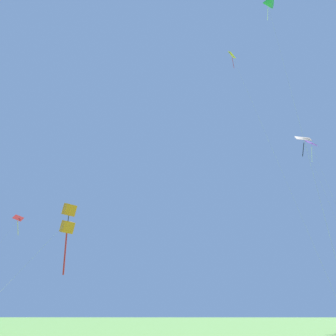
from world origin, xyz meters
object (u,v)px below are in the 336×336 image
(kite_green_small, at_px, (267,3))
(kite_red_high, at_px, (15,224))
(kite_black_large, at_px, (305,144))
(kite_orange_box, at_px, (68,220))
(kite_yellow_diamond, at_px, (239,71))
(kite_purple_streamer, at_px, (312,149))

(kite_green_small, bearing_deg, kite_red_high, 152.41)
(kite_black_large, bearing_deg, kite_red_high, 177.63)
(kite_green_small, relative_size, kite_black_large, 1.35)
(kite_green_small, xyz_separation_m, kite_orange_box, (-16.10, -1.73, -21.41))
(kite_orange_box, distance_m, kite_yellow_diamond, 21.74)
(kite_red_high, height_order, kite_orange_box, kite_red_high)
(kite_green_small, relative_size, kite_yellow_diamond, 1.09)
(kite_red_high, distance_m, kite_yellow_diamond, 30.55)
(kite_orange_box, relative_size, kite_black_large, 0.38)
(kite_red_high, relative_size, kite_yellow_diamond, 0.47)
(kite_yellow_diamond, bearing_deg, kite_orange_box, -158.74)
(kite_red_high, bearing_deg, kite_orange_box, -53.59)
(kite_black_large, relative_size, kite_yellow_diamond, 0.81)
(kite_orange_box, distance_m, kite_purple_streamer, 38.14)
(kite_green_small, distance_m, kite_yellow_diamond, 6.77)
(kite_orange_box, height_order, kite_black_large, kite_black_large)
(kite_purple_streamer, xyz_separation_m, kite_black_large, (-3.91, -7.33, -2.88))
(kite_red_high, bearing_deg, kite_purple_streamer, 8.68)
(kite_green_small, bearing_deg, kite_yellow_diamond, 127.06)
(kite_green_small, distance_m, kite_purple_streamer, 23.74)
(kite_green_small, height_order, kite_yellow_diamond, kite_green_small)
(kite_orange_box, height_order, kite_purple_streamer, kite_purple_streamer)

